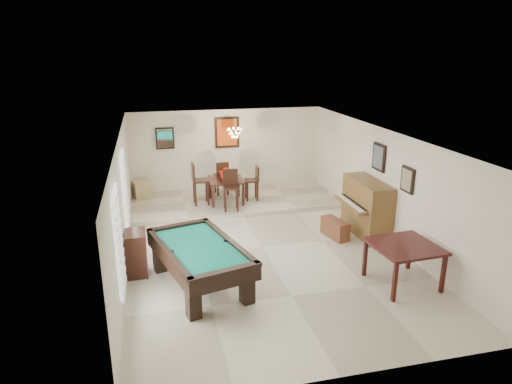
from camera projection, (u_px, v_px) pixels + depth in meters
name	position (u px, v px, depth m)	size (l,w,h in m)	color
ground_plane	(262.00, 247.00, 10.55)	(6.00, 9.00, 0.02)	beige
wall_back	(227.00, 151.00, 14.32)	(6.00, 0.04, 2.60)	silver
wall_front	(346.00, 295.00, 5.98)	(6.00, 0.04, 2.60)	silver
wall_left	(123.00, 204.00, 9.49)	(0.04, 9.00, 2.60)	silver
wall_right	(385.00, 185.00, 10.82)	(0.04, 9.00, 2.60)	silver
ceiling	(262.00, 136.00, 9.76)	(6.00, 9.00, 0.04)	white
dining_step	(235.00, 201.00, 13.54)	(6.00, 2.50, 0.12)	beige
window_left_front	(119.00, 241.00, 7.42)	(0.06, 1.00, 1.70)	white
window_left_rear	(125.00, 191.00, 10.02)	(0.06, 1.00, 1.70)	white
pool_table	(200.00, 266.00, 8.72)	(1.33, 2.45, 0.82)	black
square_table	(403.00, 264.00, 8.78)	(1.19, 1.19, 0.82)	black
upright_piano	(360.00, 208.00, 11.09)	(0.91, 1.63, 1.36)	brown
piano_bench	(335.00, 228.00, 11.03)	(0.31, 0.80, 0.45)	brown
apothecary_chest	(136.00, 253.00, 9.18)	(0.40, 0.60, 0.90)	black
dining_table	(226.00, 188.00, 13.16)	(0.98, 0.98, 0.81)	black
flower_vase	(226.00, 171.00, 13.00)	(0.13, 0.13, 0.22)	#B31E0F
dining_chair_south	(231.00, 191.00, 12.44)	(0.41, 0.41, 1.12)	black
dining_chair_north	(221.00, 178.00, 13.85)	(0.38, 0.38, 1.03)	black
dining_chair_west	(201.00, 184.00, 12.91)	(0.45, 0.45, 1.20)	black
dining_chair_east	(252.00, 183.00, 13.31)	(0.37, 0.37, 1.01)	black
corner_bench	(141.00, 189.00, 13.58)	(0.45, 0.56, 0.50)	tan
chandelier	(235.00, 129.00, 12.85)	(0.44, 0.44, 0.60)	#FFE5B2
back_painting	(227.00, 132.00, 14.11)	(0.75, 0.06, 0.95)	#D84C14
back_mirror	(165.00, 138.00, 13.72)	(0.55, 0.06, 0.65)	white
right_picture_upper	(379.00, 157.00, 10.90)	(0.06, 0.55, 0.65)	slate
right_picture_lower	(408.00, 180.00, 9.76)	(0.06, 0.45, 0.55)	gray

